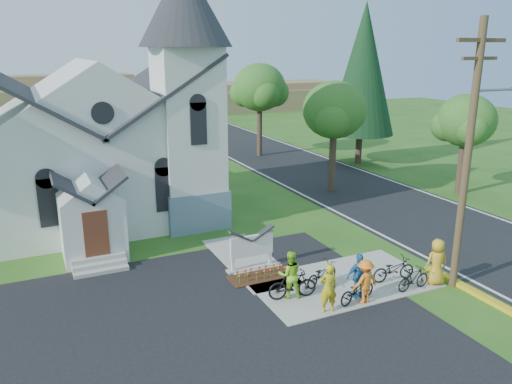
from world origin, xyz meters
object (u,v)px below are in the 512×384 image
utility_pole (470,150)px  cyclist_1 (290,274)px  cyclist_2 (359,276)px  cyclist_4 (437,262)px  bike_0 (357,290)px  bike_2 (322,274)px  bike_4 (394,269)px  church_sign (252,246)px  cyclist_3 (365,281)px  bike_3 (414,279)px  cyclist_0 (328,288)px  bike_1 (292,285)px

utility_pole → cyclist_1: (-6.34, 1.80, -4.45)m
cyclist_2 → cyclist_4: size_ratio=0.94×
bike_0 → cyclist_2: cyclist_2 is taller
utility_pole → bike_2: utility_pole is taller
bike_4 → cyclist_1: bearing=89.1°
church_sign → bike_2: bearing=-53.9°
cyclist_3 → bike_4: cyclist_3 is taller
cyclist_4 → church_sign: bearing=-24.7°
cyclist_3 → bike_3: (2.29, 0.00, -0.37)m
utility_pole → cyclist_1: 7.95m
utility_pole → cyclist_3: utility_pole is taller
cyclist_0 → cyclist_1: (-0.69, 1.50, 0.01)m
church_sign → cyclist_0: (0.92, -4.40, -0.08)m
utility_pole → cyclist_4: utility_pole is taller
cyclist_3 → cyclist_4: size_ratio=0.89×
cyclist_4 → bike_4: cyclist_4 is taller
bike_1 → bike_2: 1.68m
cyclist_1 → bike_1: size_ratio=0.98×
bike_3 → cyclist_4: cyclist_4 is taller
cyclist_1 → bike_1: cyclist_1 is taller
cyclist_2 → cyclist_4: bearing=-178.2°
cyclist_0 → bike_3: (3.85, 0.00, -0.44)m
cyclist_2 → cyclist_3: bearing=94.0°
bike_3 → bike_0: bearing=83.4°
church_sign → bike_1: 3.09m
cyclist_3 → cyclist_4: (3.42, 0.03, 0.10)m
utility_pole → bike_4: utility_pole is taller
church_sign → bike_0: bearing=-61.9°
bike_2 → church_sign: bearing=17.6°
church_sign → cyclist_4: bearing=-36.5°
cyclist_1 → cyclist_2: (2.28, -1.12, -0.04)m
cyclist_4 → cyclist_2: bearing=6.0°
bike_3 → bike_4: size_ratio=0.82×
cyclist_3 → cyclist_2: bearing=-96.3°
bike_1 → bike_4: 4.36m
bike_2 → cyclist_1: bearing=84.5°
cyclist_1 → cyclist_4: bearing=-177.2°
bike_2 → cyclist_3: cyclist_3 is taller
utility_pole → bike_3: 5.23m
bike_1 → cyclist_2: 2.47m
bike_0 → bike_1: bike_1 is taller
cyclist_0 → cyclist_3: 1.56m
cyclist_3 → cyclist_4: 3.42m
cyclist_4 → bike_4: 1.65m
bike_0 → utility_pole: bearing=-109.1°
utility_pole → bike_3: utility_pole is taller
bike_4 → cyclist_2: bearing=111.5°
utility_pole → bike_2: bearing=155.3°
cyclist_0 → cyclist_2: cyclist_0 is taller
cyclist_0 → bike_3: 3.87m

